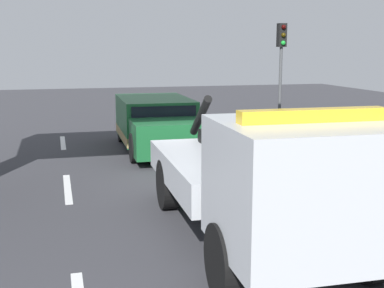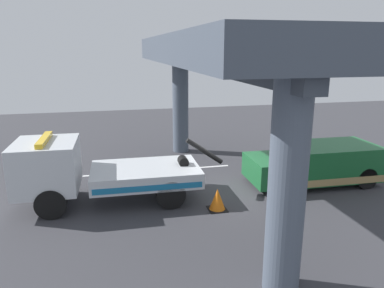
{
  "view_description": "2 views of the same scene",
  "coord_description": "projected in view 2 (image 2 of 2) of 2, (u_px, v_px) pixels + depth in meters",
  "views": [
    {
      "loc": [
        11.86,
        -3.09,
        3.2
      ],
      "look_at": [
        0.22,
        -0.01,
        0.94
      ],
      "focal_mm": 48.32,
      "sensor_mm": 36.0,
      "label": 1
    },
    {
      "loc": [
        3.97,
        12.5,
        5.34
      ],
      "look_at": [
        0.97,
        -0.57,
        1.79
      ],
      "focal_mm": 33.97,
      "sensor_mm": 36.0,
      "label": 2
    }
  ],
  "objects": [
    {
      "name": "lane_stripe_east",
      "position": [
        65.0,
        177.0,
        15.47
      ],
      "size": [
        2.6,
        0.16,
        0.01
      ],
      "primitive_type": "cube",
      "color": "silver",
      "rests_on": "ground"
    },
    {
      "name": "tow_truck_white",
      "position": [
        90.0,
        170.0,
        12.69
      ],
      "size": [
        7.28,
        2.53,
        2.46
      ],
      "color": "silver",
      "rests_on": "ground"
    },
    {
      "name": "lane_stripe_west",
      "position": [
        318.0,
        159.0,
        18.06
      ],
      "size": [
        2.6,
        0.16,
        0.01
      ],
      "primitive_type": "cube",
      "color": "silver",
      "rests_on": "ground"
    },
    {
      "name": "overpass_structure",
      "position": [
        213.0,
        60.0,
        12.66
      ],
      "size": [
        3.6,
        13.78,
        5.77
      ],
      "color": "#4C5666",
      "rests_on": "ground"
    },
    {
      "name": "traffic_cone_orange",
      "position": [
        217.0,
        200.0,
        12.31
      ],
      "size": [
        0.63,
        0.63,
        0.75
      ],
      "color": "orange",
      "rests_on": "ground"
    },
    {
      "name": "towed_van_green",
      "position": [
        318.0,
        164.0,
        14.7
      ],
      "size": [
        5.24,
        2.31,
        1.58
      ],
      "color": "#195B2D",
      "rests_on": "ground"
    },
    {
      "name": "lane_stripe_mid",
      "position": [
        201.0,
        167.0,
        16.76
      ],
      "size": [
        2.6,
        0.16,
        0.01
      ],
      "primitive_type": "cube",
      "color": "silver",
      "rests_on": "ground"
    },
    {
      "name": "ground_plane",
      "position": [
        220.0,
        192.0,
        14.02
      ],
      "size": [
        60.0,
        40.0,
        0.1
      ],
      "primitive_type": "cube",
      "color": "#38383D"
    }
  ]
}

